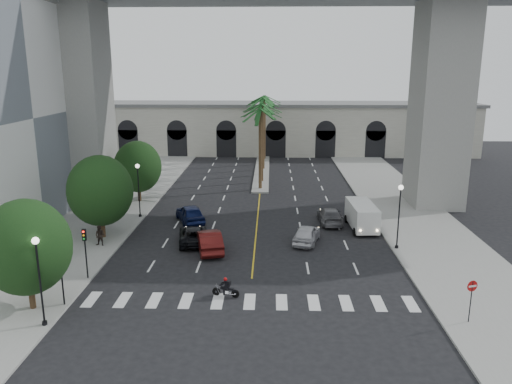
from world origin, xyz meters
The scene contains 30 objects.
ground centered at (0.00, 0.00, 0.00)m, with size 140.00×140.00×0.00m, color black.
sidewalk_left centered at (-15.00, 15.00, 0.07)m, with size 8.00×100.00×0.15m, color gray.
sidewalk_right centered at (15.00, 15.00, 0.07)m, with size 8.00×100.00×0.15m, color gray.
median centered at (0.00, 38.00, 0.10)m, with size 2.00×24.00×0.20m, color gray.
pier_building centered at (0.00, 55.00, 4.27)m, with size 71.00×10.50×8.50m.
bridge centered at (3.42, 22.00, 18.51)m, with size 75.00×13.00×26.00m.
palm_a centered at (0.00, 28.00, 9.10)m, with size 3.20×3.20×10.30m.
palm_b centered at (0.10, 32.00, 9.37)m, with size 3.20×3.20×10.60m.
palm_c centered at (-0.20, 36.00, 8.91)m, with size 3.20×3.20×10.10m.
palm_d centered at (0.15, 40.00, 9.65)m, with size 3.20×3.20×10.90m.
palm_e centered at (-0.10, 44.00, 9.19)m, with size 3.20×3.20×10.40m.
palm_f centered at (0.20, 48.00, 9.46)m, with size 3.20×3.20×10.70m.
street_tree_near centered at (-13.00, -3.00, 4.02)m, with size 5.20×5.20×6.89m.
street_tree_mid centered at (-13.00, 10.00, 4.21)m, with size 5.44×5.44×7.21m.
street_tree_far centered at (-13.00, 22.00, 3.90)m, with size 5.04×5.04×6.68m.
lamp_post_left_near centered at (-11.40, -5.00, 3.22)m, with size 0.40×0.40×5.35m.
lamp_post_left_far centered at (-11.40, 16.00, 3.22)m, with size 0.40×0.40×5.35m.
lamp_post_right centered at (11.40, 8.00, 3.22)m, with size 0.40×0.40×5.35m.
traffic_signal_near centered at (-11.30, -2.50, 2.51)m, with size 0.25×0.18×3.65m.
traffic_signal_far centered at (-11.30, 1.50, 2.51)m, with size 0.25×0.18×3.65m.
motorcycle_rider centered at (-1.50, -0.83, 0.59)m, with size 1.77×0.60×1.30m.
car_a centered at (4.29, 9.49, 0.76)m, with size 1.79×4.44×1.51m, color silver.
car_b centered at (-3.61, 7.37, 0.84)m, with size 1.78×5.10×1.68m, color #4D100F.
car_c centered at (-5.16, 9.16, 0.69)m, with size 2.29×4.97×1.38m, color black.
car_d centered at (6.82, 14.99, 0.72)m, with size 2.01×4.95×1.44m, color #5C5C60.
car_e centered at (-6.31, 14.84, 0.85)m, with size 2.01×4.99×1.70m, color #0E1742.
cargo_van centered at (9.50, 13.27, 1.31)m, with size 2.44×5.60×2.35m.
pedestrian_a centered at (-14.40, 4.89, 1.04)m, with size 0.65×0.43×1.78m, color black.
pedestrian_b centered at (-12.53, 7.83, 0.99)m, with size 0.82×0.64×1.69m, color black.
do_not_enter_sign centered at (12.59, -3.92, 1.94)m, with size 0.64×0.22×2.67m.
Camera 1 is at (1.28, -30.03, 14.21)m, focal length 35.00 mm.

